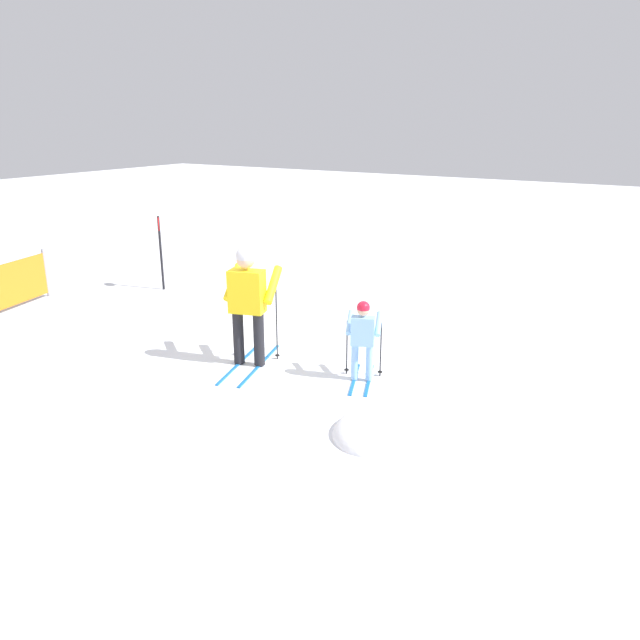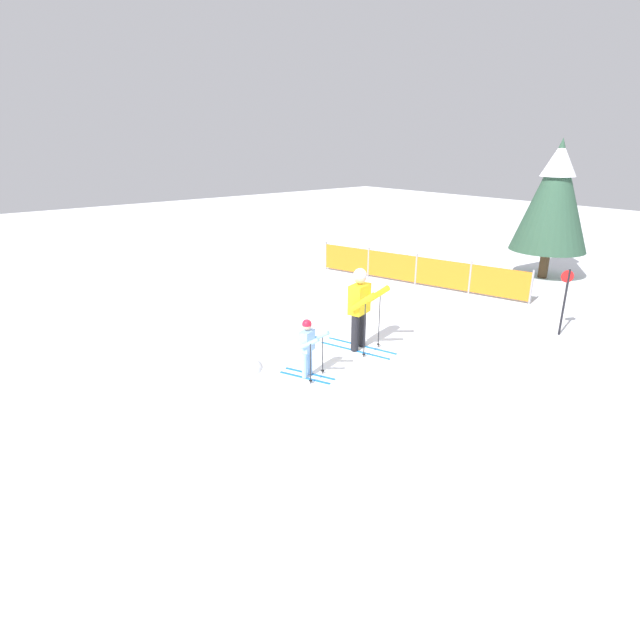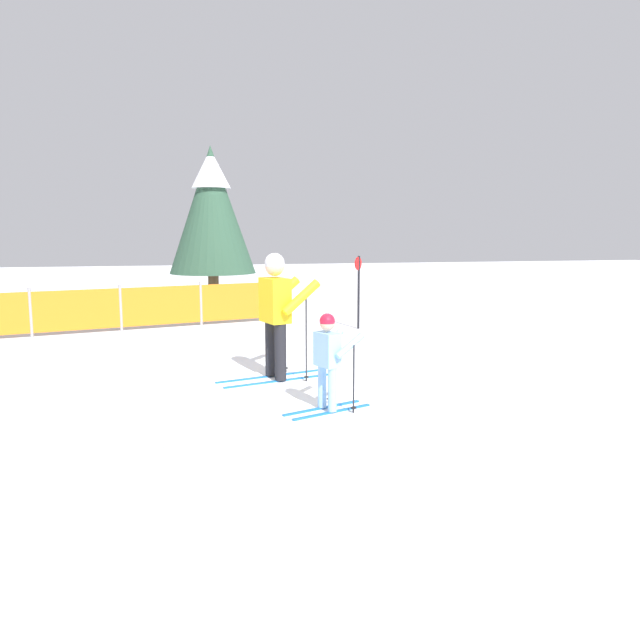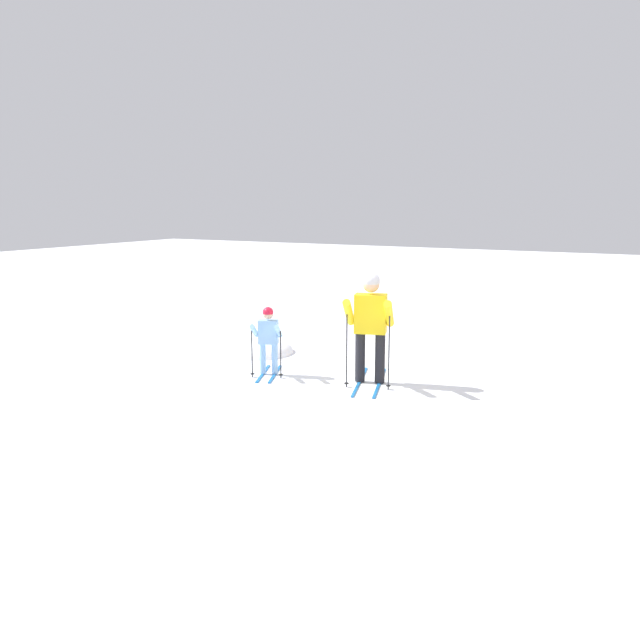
{
  "view_description": "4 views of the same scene",
  "coord_description": "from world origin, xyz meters",
  "px_view_note": "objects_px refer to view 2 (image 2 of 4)",
  "views": [
    {
      "loc": [
        -7.03,
        -5.33,
        3.53
      ],
      "look_at": [
        -0.06,
        -1.05,
        0.85
      ],
      "focal_mm": 35.0,
      "sensor_mm": 36.0,
      "label": 1
    },
    {
      "loc": [
        6.92,
        -7.0,
        4.25
      ],
      "look_at": [
        -0.28,
        -0.97,
        0.89
      ],
      "focal_mm": 28.0,
      "sensor_mm": 36.0,
      "label": 2
    },
    {
      "loc": [
        -1.5,
        -8.54,
        2.11
      ],
      "look_at": [
        0.26,
        -0.62,
        0.93
      ],
      "focal_mm": 35.0,
      "sensor_mm": 36.0,
      "label": 3
    },
    {
      "loc": [
        8.72,
        3.94,
        2.87
      ],
      "look_at": [
        -0.28,
        -0.86,
        0.94
      ],
      "focal_mm": 35.0,
      "sensor_mm": 36.0,
      "label": 4
    }
  ],
  "objects_px": {
    "skier_adult": "(360,302)",
    "safety_fence": "(416,270)",
    "conifer_far": "(555,194)",
    "trail_marker": "(565,295)",
    "skier_child": "(308,344)"
  },
  "relations": [
    {
      "from": "skier_adult",
      "to": "safety_fence",
      "type": "xyz_separation_m",
      "value": [
        -2.57,
        4.96,
        -0.58
      ]
    },
    {
      "from": "conifer_far",
      "to": "trail_marker",
      "type": "bearing_deg",
      "value": -59.06
    },
    {
      "from": "skier_adult",
      "to": "skier_child",
      "type": "relative_size",
      "value": 1.55
    },
    {
      "from": "skier_child",
      "to": "safety_fence",
      "type": "xyz_separation_m",
      "value": [
        -2.92,
        6.66,
        -0.19
      ]
    },
    {
      "from": "safety_fence",
      "to": "skier_child",
      "type": "bearing_deg",
      "value": -66.35
    },
    {
      "from": "conifer_far",
      "to": "trail_marker",
      "type": "xyz_separation_m",
      "value": [
        2.83,
        -4.72,
        -1.75
      ]
    },
    {
      "from": "skier_adult",
      "to": "skier_child",
      "type": "xyz_separation_m",
      "value": [
        0.35,
        -1.7,
        -0.39
      ]
    },
    {
      "from": "safety_fence",
      "to": "conifer_far",
      "type": "relative_size",
      "value": 1.54
    },
    {
      "from": "skier_adult",
      "to": "trail_marker",
      "type": "xyz_separation_m",
      "value": [
        2.39,
        4.16,
        -0.11
      ]
    },
    {
      "from": "skier_adult",
      "to": "conifer_far",
      "type": "relative_size",
      "value": 0.41
    },
    {
      "from": "skier_adult",
      "to": "conifer_far",
      "type": "xyz_separation_m",
      "value": [
        -0.44,
        8.88,
        1.63
      ]
    },
    {
      "from": "skier_adult",
      "to": "safety_fence",
      "type": "distance_m",
      "value": 5.61
    },
    {
      "from": "trail_marker",
      "to": "conifer_far",
      "type": "bearing_deg",
      "value": 120.94
    },
    {
      "from": "skier_adult",
      "to": "safety_fence",
      "type": "height_order",
      "value": "skier_adult"
    },
    {
      "from": "skier_adult",
      "to": "trail_marker",
      "type": "relative_size",
      "value": 1.15
    }
  ]
}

